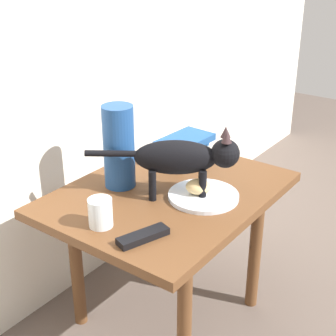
{
  "coord_description": "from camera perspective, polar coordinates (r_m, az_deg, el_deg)",
  "views": [
    {
      "loc": [
        -1.17,
        -0.86,
        1.25
      ],
      "look_at": [
        0.0,
        0.0,
        0.58
      ],
      "focal_mm": 53.42,
      "sensor_mm": 36.0,
      "label": 1
    }
  ],
  "objects": [
    {
      "name": "ground_plane",
      "position": [
        1.92,
        0.0,
        -16.04
      ],
      "size": [
        6.0,
        6.0,
        0.0
      ],
      "primitive_type": "plane",
      "color": "brown"
    },
    {
      "name": "side_table",
      "position": [
        1.67,
        0.0,
        -4.63
      ],
      "size": [
        0.77,
        0.6,
        0.5
      ],
      "color": "brown",
      "rests_on": "ground"
    },
    {
      "name": "plate",
      "position": [
        1.59,
        4.06,
        -3.19
      ],
      "size": [
        0.22,
        0.22,
        0.01
      ],
      "primitive_type": "cylinder",
      "color": "silver",
      "rests_on": "side_table"
    },
    {
      "name": "bread_roll",
      "position": [
        1.57,
        3.48,
        -2.15
      ],
      "size": [
        0.09,
        0.1,
        0.05
      ],
      "primitive_type": "ellipsoid",
      "rotation": [
        0.0,
        0.0,
        2.17
      ],
      "color": "#E0BC7A",
      "rests_on": "plate"
    },
    {
      "name": "cat",
      "position": [
        1.54,
        1.99,
        1.2
      ],
      "size": [
        0.3,
        0.41,
        0.23
      ],
      "color": "black",
      "rests_on": "side_table"
    },
    {
      "name": "book_stack",
      "position": [
        1.84,
        1.78,
        2.25
      ],
      "size": [
        0.22,
        0.15,
        0.09
      ],
      "color": "#BCB299",
      "rests_on": "side_table"
    },
    {
      "name": "green_vase",
      "position": [
        1.62,
        -5.63,
        2.43
      ],
      "size": [
        0.1,
        0.1,
        0.28
      ],
      "primitive_type": "cylinder",
      "color": "navy",
      "rests_on": "side_table"
    },
    {
      "name": "candle_jar",
      "position": [
        1.43,
        -7.71,
        -5.23
      ],
      "size": [
        0.07,
        0.07,
        0.08
      ],
      "color": "silver",
      "rests_on": "side_table"
    },
    {
      "name": "tv_remote",
      "position": [
        1.38,
        -2.86,
        -7.78
      ],
      "size": [
        0.16,
        0.09,
        0.02
      ],
      "primitive_type": "cube",
      "rotation": [
        0.0,
        0.0,
        -0.33
      ],
      "color": "black",
      "rests_on": "side_table"
    }
  ]
}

